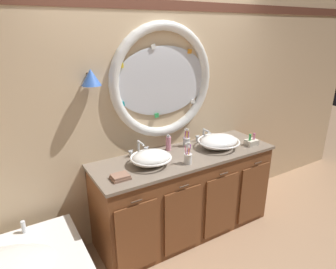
# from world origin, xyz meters

# --- Properties ---
(ground_plane) EXTENTS (14.00, 14.00, 0.00)m
(ground_plane) POSITION_xyz_m (0.00, 0.00, 0.00)
(ground_plane) COLOR tan
(back_wall_assembly) EXTENTS (6.40, 0.26, 2.60)m
(back_wall_assembly) POSITION_xyz_m (0.00, 0.58, 1.33)
(back_wall_assembly) COLOR #D6B78E
(back_wall_assembly) RESTS_ON ground_plane
(vanity_counter) EXTENTS (1.93, 0.66, 0.91)m
(vanity_counter) POSITION_xyz_m (0.13, 0.24, 0.46)
(vanity_counter) COLOR brown
(vanity_counter) RESTS_ON ground_plane
(sink_basin_left) EXTENTS (0.39, 0.39, 0.14)m
(sink_basin_left) POSITION_xyz_m (-0.28, 0.21, 0.98)
(sink_basin_left) COLOR white
(sink_basin_left) RESTS_ON vanity_counter
(sink_basin_right) EXTENTS (0.45, 0.45, 0.14)m
(sink_basin_right) POSITION_xyz_m (0.54, 0.21, 0.98)
(sink_basin_right) COLOR white
(sink_basin_right) RESTS_ON vanity_counter
(faucet_set_left) EXTENTS (0.22, 0.14, 0.16)m
(faucet_set_left) POSITION_xyz_m (-0.28, 0.47, 0.97)
(faucet_set_left) COLOR silver
(faucet_set_left) RESTS_ON vanity_counter
(faucet_set_right) EXTENTS (0.22, 0.12, 0.14)m
(faucet_set_right) POSITION_xyz_m (0.54, 0.47, 0.96)
(faucet_set_right) COLOR silver
(faucet_set_right) RESTS_ON vanity_counter
(toothbrush_holder_left) EXTENTS (0.08, 0.08, 0.22)m
(toothbrush_holder_left) POSITION_xyz_m (0.02, 0.05, 0.97)
(toothbrush_holder_left) COLOR white
(toothbrush_holder_left) RESTS_ON vanity_counter
(toothbrush_holder_right) EXTENTS (0.08, 0.08, 0.21)m
(toothbrush_holder_right) POSITION_xyz_m (0.26, 0.42, 0.97)
(toothbrush_holder_right) COLOR silver
(toothbrush_holder_right) RESTS_ON vanity_counter
(soap_dispenser) EXTENTS (0.05, 0.06, 0.18)m
(soap_dispenser) POSITION_xyz_m (0.04, 0.43, 0.99)
(soap_dispenser) COLOR pink
(soap_dispenser) RESTS_ON vanity_counter
(folded_hand_towel) EXTENTS (0.16, 0.13, 0.04)m
(folded_hand_towel) POSITION_xyz_m (-0.64, 0.10, 0.93)
(folded_hand_towel) COLOR #936B56
(folded_hand_towel) RESTS_ON vanity_counter
(toiletry_basket) EXTENTS (0.14, 0.10, 0.13)m
(toiletry_basket) POSITION_xyz_m (0.89, 0.08, 0.94)
(toiletry_basket) COLOR beige
(toiletry_basket) RESTS_ON vanity_counter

